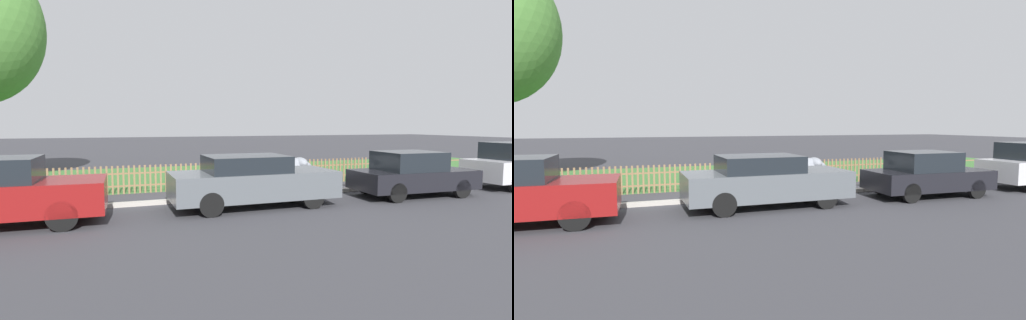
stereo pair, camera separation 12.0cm
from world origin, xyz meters
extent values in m
plane|color=#38383D|center=(0.00, 0.00, 0.00)|extent=(120.00, 120.00, 0.00)
cube|color=#B2ADA3|center=(0.00, 0.10, 0.06)|extent=(37.28, 0.20, 0.12)
cube|color=#3D7033|center=(0.00, 6.13, 0.01)|extent=(37.28, 7.92, 0.01)
cube|color=olive|center=(0.00, 2.20, 0.26)|extent=(37.28, 0.03, 0.05)
cube|color=olive|center=(0.00, 2.20, 0.66)|extent=(37.28, 0.03, 0.05)
cube|color=olive|center=(-5.96, 2.18, 0.46)|extent=(0.06, 0.03, 0.92)
cube|color=olive|center=(-5.79, 2.18, 0.46)|extent=(0.06, 0.03, 0.92)
cube|color=olive|center=(-5.62, 2.18, 0.46)|extent=(0.06, 0.03, 0.92)
cube|color=olive|center=(-5.46, 2.18, 0.46)|extent=(0.06, 0.03, 0.92)
cube|color=olive|center=(-5.29, 2.18, 0.46)|extent=(0.06, 0.03, 0.92)
cube|color=olive|center=(-5.12, 2.18, 0.46)|extent=(0.06, 0.03, 0.92)
cube|color=olive|center=(-4.95, 2.18, 0.46)|extent=(0.06, 0.03, 0.92)
cube|color=olive|center=(-4.79, 2.18, 0.46)|extent=(0.06, 0.03, 0.92)
cube|color=olive|center=(-4.62, 2.18, 0.46)|extent=(0.06, 0.03, 0.92)
cube|color=olive|center=(-4.45, 2.18, 0.46)|extent=(0.06, 0.03, 0.92)
cube|color=olive|center=(-4.28, 2.18, 0.46)|extent=(0.06, 0.03, 0.92)
cube|color=olive|center=(-4.11, 2.18, 0.46)|extent=(0.06, 0.03, 0.92)
cube|color=olive|center=(-3.95, 2.18, 0.46)|extent=(0.06, 0.03, 0.92)
cube|color=olive|center=(-3.78, 2.18, 0.46)|extent=(0.06, 0.03, 0.92)
cube|color=olive|center=(-3.61, 2.18, 0.46)|extent=(0.06, 0.03, 0.92)
cube|color=olive|center=(-3.44, 2.18, 0.46)|extent=(0.06, 0.03, 0.92)
cube|color=olive|center=(-3.27, 2.18, 0.46)|extent=(0.06, 0.03, 0.92)
cube|color=olive|center=(-3.11, 2.18, 0.46)|extent=(0.06, 0.03, 0.92)
cube|color=olive|center=(-2.94, 2.18, 0.46)|extent=(0.06, 0.03, 0.92)
cube|color=olive|center=(-2.77, 2.18, 0.46)|extent=(0.06, 0.03, 0.92)
cube|color=olive|center=(-2.60, 2.18, 0.46)|extent=(0.06, 0.03, 0.92)
cube|color=olive|center=(-2.43, 2.18, 0.46)|extent=(0.06, 0.03, 0.92)
cube|color=olive|center=(-2.27, 2.18, 0.46)|extent=(0.06, 0.03, 0.92)
cube|color=olive|center=(-2.10, 2.18, 0.46)|extent=(0.06, 0.03, 0.92)
cube|color=olive|center=(-1.93, 2.18, 0.46)|extent=(0.06, 0.03, 0.92)
cube|color=olive|center=(-1.76, 2.18, 0.46)|extent=(0.06, 0.03, 0.92)
cube|color=olive|center=(-1.60, 2.18, 0.46)|extent=(0.06, 0.03, 0.92)
cube|color=olive|center=(-1.43, 2.18, 0.46)|extent=(0.06, 0.03, 0.92)
cube|color=olive|center=(-1.26, 2.18, 0.46)|extent=(0.06, 0.03, 0.92)
cube|color=olive|center=(-1.09, 2.18, 0.46)|extent=(0.06, 0.03, 0.92)
cube|color=olive|center=(-0.92, 2.18, 0.46)|extent=(0.06, 0.03, 0.92)
cube|color=olive|center=(-0.76, 2.18, 0.46)|extent=(0.06, 0.03, 0.92)
cube|color=olive|center=(-0.59, 2.18, 0.46)|extent=(0.06, 0.03, 0.92)
cube|color=olive|center=(-0.42, 2.18, 0.46)|extent=(0.06, 0.03, 0.92)
cube|color=olive|center=(-0.25, 2.18, 0.46)|extent=(0.06, 0.03, 0.92)
cube|color=olive|center=(-0.08, 2.18, 0.46)|extent=(0.06, 0.03, 0.92)
cube|color=olive|center=(0.08, 2.18, 0.46)|extent=(0.06, 0.03, 0.92)
cube|color=olive|center=(0.25, 2.18, 0.46)|extent=(0.06, 0.03, 0.92)
cube|color=olive|center=(0.42, 2.18, 0.46)|extent=(0.06, 0.03, 0.92)
cube|color=olive|center=(0.59, 2.18, 0.46)|extent=(0.06, 0.03, 0.92)
cube|color=olive|center=(0.76, 2.18, 0.46)|extent=(0.06, 0.03, 0.92)
cube|color=olive|center=(0.92, 2.18, 0.46)|extent=(0.06, 0.03, 0.92)
cube|color=olive|center=(1.09, 2.18, 0.46)|extent=(0.06, 0.03, 0.92)
cube|color=olive|center=(1.26, 2.18, 0.46)|extent=(0.06, 0.03, 0.92)
cube|color=olive|center=(1.43, 2.18, 0.46)|extent=(0.06, 0.03, 0.92)
cube|color=olive|center=(1.60, 2.18, 0.46)|extent=(0.06, 0.03, 0.92)
cube|color=olive|center=(1.76, 2.18, 0.46)|extent=(0.06, 0.03, 0.92)
cube|color=olive|center=(1.93, 2.18, 0.46)|extent=(0.06, 0.03, 0.92)
cube|color=olive|center=(2.10, 2.18, 0.46)|extent=(0.06, 0.03, 0.92)
cube|color=olive|center=(2.27, 2.18, 0.46)|extent=(0.06, 0.03, 0.92)
cube|color=olive|center=(2.43, 2.18, 0.46)|extent=(0.06, 0.03, 0.92)
cube|color=olive|center=(2.60, 2.18, 0.46)|extent=(0.06, 0.03, 0.92)
cube|color=olive|center=(2.77, 2.18, 0.46)|extent=(0.06, 0.03, 0.92)
cube|color=olive|center=(2.94, 2.18, 0.46)|extent=(0.06, 0.03, 0.92)
cube|color=olive|center=(3.11, 2.18, 0.46)|extent=(0.06, 0.03, 0.92)
cube|color=olive|center=(3.27, 2.18, 0.46)|extent=(0.06, 0.03, 0.92)
cube|color=olive|center=(3.44, 2.18, 0.46)|extent=(0.06, 0.03, 0.92)
cube|color=olive|center=(3.61, 2.18, 0.46)|extent=(0.06, 0.03, 0.92)
cube|color=olive|center=(3.78, 2.18, 0.46)|extent=(0.06, 0.03, 0.92)
cube|color=olive|center=(3.95, 2.18, 0.46)|extent=(0.06, 0.03, 0.92)
cube|color=olive|center=(4.11, 2.18, 0.46)|extent=(0.06, 0.03, 0.92)
cube|color=olive|center=(4.28, 2.18, 0.46)|extent=(0.06, 0.03, 0.92)
cube|color=olive|center=(4.45, 2.18, 0.46)|extent=(0.06, 0.03, 0.92)
cube|color=olive|center=(4.62, 2.18, 0.46)|extent=(0.06, 0.03, 0.92)
cube|color=olive|center=(4.79, 2.18, 0.46)|extent=(0.06, 0.03, 0.92)
cube|color=olive|center=(4.95, 2.18, 0.46)|extent=(0.06, 0.03, 0.92)
cube|color=olive|center=(5.12, 2.18, 0.46)|extent=(0.06, 0.03, 0.92)
cube|color=olive|center=(5.29, 2.18, 0.46)|extent=(0.06, 0.03, 0.92)
cube|color=olive|center=(5.46, 2.18, 0.46)|extent=(0.06, 0.03, 0.92)
cube|color=olive|center=(5.62, 2.18, 0.46)|extent=(0.06, 0.03, 0.92)
cube|color=olive|center=(5.79, 2.18, 0.46)|extent=(0.06, 0.03, 0.92)
cube|color=olive|center=(5.96, 2.18, 0.46)|extent=(0.06, 0.03, 0.92)
cube|color=olive|center=(6.13, 2.18, 0.46)|extent=(0.06, 0.03, 0.92)
cube|color=olive|center=(6.30, 2.18, 0.46)|extent=(0.06, 0.03, 0.92)
cube|color=olive|center=(6.46, 2.18, 0.46)|extent=(0.06, 0.03, 0.92)
cube|color=olive|center=(6.63, 2.18, 0.46)|extent=(0.06, 0.03, 0.92)
cylinder|color=black|center=(-3.92, -0.46, 0.33)|extent=(0.66, 0.16, 0.65)
cylinder|color=black|center=(-3.97, -2.10, 0.33)|extent=(0.66, 0.16, 0.65)
cube|color=#51565B|center=(0.67, -1.10, 0.62)|extent=(4.49, 1.80, 0.71)
cube|color=black|center=(0.44, -1.11, 1.19)|extent=(2.16, 1.61, 0.44)
cylinder|color=black|center=(2.05, -0.28, 0.31)|extent=(0.61, 0.14, 0.61)
cylinder|color=black|center=(2.06, -1.92, 0.31)|extent=(0.61, 0.14, 0.61)
cylinder|color=black|center=(-0.73, -0.29, 0.31)|extent=(0.61, 0.14, 0.61)
cylinder|color=black|center=(-0.72, -1.93, 0.31)|extent=(0.61, 0.14, 0.61)
cube|color=black|center=(5.91, -1.30, 0.54)|extent=(3.84, 1.83, 0.58)
cube|color=black|center=(5.72, -1.29, 1.12)|extent=(1.87, 1.59, 0.58)
cylinder|color=black|center=(7.11, -0.56, 0.29)|extent=(0.58, 0.16, 0.58)
cylinder|color=black|center=(7.06, -2.12, 0.29)|extent=(0.58, 0.16, 0.58)
cylinder|color=black|center=(4.76, -0.48, 0.29)|extent=(0.58, 0.16, 0.58)
cylinder|color=black|center=(4.71, -2.04, 0.29)|extent=(0.58, 0.16, 0.58)
cylinder|color=black|center=(9.55, -0.39, 0.33)|extent=(0.66, 0.15, 0.66)
cylinder|color=black|center=(3.64, 1.52, 0.27)|extent=(0.54, 0.12, 0.54)
cylinder|color=black|center=(2.18, 1.45, 0.27)|extent=(0.54, 0.12, 0.54)
ellipsoid|color=gray|center=(2.91, 1.48, 0.64)|extent=(1.95, 0.74, 0.87)
ellipsoid|color=gray|center=(3.37, 1.50, 0.87)|extent=(0.48, 0.84, 0.40)
camera|label=1|loc=(-2.99, -11.23, 2.26)|focal=28.00mm
camera|label=2|loc=(-2.88, -11.27, 2.26)|focal=28.00mm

